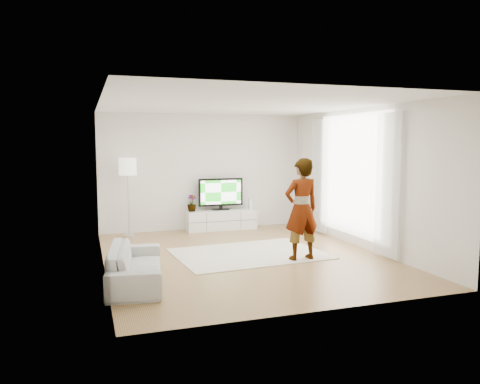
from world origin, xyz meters
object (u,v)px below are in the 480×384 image
object	(u,v)px
media_console	(221,220)
rug	(249,254)
television	(221,193)
floor_lamp	(128,170)
player	(301,209)
sofa	(135,265)

from	to	relation	value
media_console	rug	size ratio (longest dim) A/B	0.62
media_console	television	world-z (taller)	television
rug	floor_lamp	xyz separation A→B (m)	(-2.00, 2.55, 1.49)
media_console	player	bearing A→B (deg)	-80.91
media_console	player	size ratio (longest dim) A/B	0.94
floor_lamp	media_console	bearing A→B (deg)	1.69
television	floor_lamp	size ratio (longest dim) A/B	0.63
media_console	player	world-z (taller)	player
floor_lamp	sofa	bearing A→B (deg)	-93.77
player	television	bearing A→B (deg)	-86.53
media_console	player	distance (m)	3.45
rug	sofa	size ratio (longest dim) A/B	1.43
television	player	bearing A→B (deg)	-80.99
television	player	distance (m)	3.40
television	floor_lamp	distance (m)	2.28
media_console	sofa	size ratio (longest dim) A/B	0.89
media_console	floor_lamp	xyz separation A→B (m)	(-2.20, -0.06, 1.26)
media_console	sofa	world-z (taller)	sofa
television	player	size ratio (longest dim) A/B	0.61
player	floor_lamp	world-z (taller)	player
player	floor_lamp	size ratio (longest dim) A/B	1.03
media_console	rug	bearing A→B (deg)	-94.44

